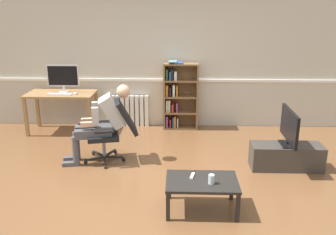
# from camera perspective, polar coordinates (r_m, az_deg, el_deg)

# --- Properties ---
(ground_plane) EXTENTS (18.00, 18.00, 0.00)m
(ground_plane) POSITION_cam_1_polar(r_m,az_deg,el_deg) (4.89, -2.13, -10.83)
(ground_plane) COLOR brown
(back_wall) EXTENTS (12.00, 0.13, 2.70)m
(back_wall) POSITION_cam_1_polar(r_m,az_deg,el_deg) (7.02, -0.74, 9.44)
(back_wall) COLOR beige
(back_wall) RESTS_ON ground_plane
(computer_desk) EXTENTS (1.25, 0.65, 0.76)m
(computer_desk) POSITION_cam_1_polar(r_m,az_deg,el_deg) (7.02, -16.55, 2.90)
(computer_desk) COLOR #9E7547
(computer_desk) RESTS_ON ground_plane
(imac_monitor) EXTENTS (0.60, 0.14, 0.51)m
(imac_monitor) POSITION_cam_1_polar(r_m,az_deg,el_deg) (6.99, -16.30, 6.25)
(imac_monitor) COLOR silver
(imac_monitor) RESTS_ON computer_desk
(keyboard) EXTENTS (0.44, 0.12, 0.02)m
(keyboard) POSITION_cam_1_polar(r_m,az_deg,el_deg) (6.85, -16.79, 3.56)
(keyboard) COLOR silver
(keyboard) RESTS_ON computer_desk
(computer_mouse) EXTENTS (0.06, 0.10, 0.03)m
(computer_mouse) POSITION_cam_1_polar(r_m,az_deg,el_deg) (6.79, -14.50, 3.67)
(computer_mouse) COLOR white
(computer_mouse) RESTS_ON computer_desk
(bookshelf) EXTENTS (0.66, 0.29, 1.33)m
(bookshelf) POSITION_cam_1_polar(r_m,az_deg,el_deg) (6.94, 1.62, 3.40)
(bookshelf) COLOR brown
(bookshelf) RESTS_ON ground_plane
(radiator) EXTENTS (0.84, 0.08, 0.62)m
(radiator) POSITION_cam_1_polar(r_m,az_deg,el_deg) (7.20, -6.43, 1.08)
(radiator) COLOR white
(radiator) RESTS_ON ground_plane
(office_chair) EXTENTS (0.84, 0.65, 0.95)m
(office_chair) POSITION_cam_1_polar(r_m,az_deg,el_deg) (5.54, -8.58, -1.69)
(office_chair) COLOR black
(office_chair) RESTS_ON ground_plane
(person_seated) EXTENTS (1.06, 0.52, 1.19)m
(person_seated) POSITION_cam_1_polar(r_m,az_deg,el_deg) (5.50, -10.46, -0.57)
(person_seated) COLOR #4C4C51
(person_seated) RESTS_ON ground_plane
(tv_stand) EXTENTS (1.03, 0.38, 0.37)m
(tv_stand) POSITION_cam_1_polar(r_m,az_deg,el_deg) (5.60, 18.20, -5.88)
(tv_stand) COLOR #3D3833
(tv_stand) RESTS_ON ground_plane
(tv_screen) EXTENTS (0.21, 0.81, 0.53)m
(tv_screen) POSITION_cam_1_polar(r_m,az_deg,el_deg) (5.44, 18.67, -1.43)
(tv_screen) COLOR black
(tv_screen) RESTS_ON tv_stand
(coffee_table) EXTENTS (0.83, 0.55, 0.38)m
(coffee_table) POSITION_cam_1_polar(r_m,az_deg,el_deg) (4.25, 5.40, -10.43)
(coffee_table) COLOR black
(coffee_table) RESTS_ON ground_plane
(drinking_glass) EXTENTS (0.07, 0.07, 0.11)m
(drinking_glass) POSITION_cam_1_polar(r_m,az_deg,el_deg) (4.14, 6.89, -9.67)
(drinking_glass) COLOR silver
(drinking_glass) RESTS_ON coffee_table
(spare_remote) EXTENTS (0.07, 0.15, 0.02)m
(spare_remote) POSITION_cam_1_polar(r_m,az_deg,el_deg) (4.30, 3.86, -9.21)
(spare_remote) COLOR white
(spare_remote) RESTS_ON coffee_table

